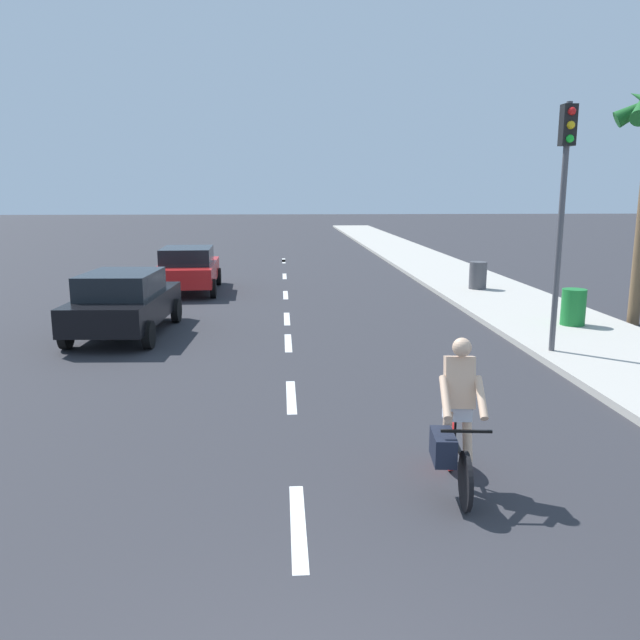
{
  "coord_description": "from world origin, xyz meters",
  "views": [
    {
      "loc": [
        -0.15,
        -3.02,
        3.44
      ],
      "look_at": [
        0.57,
        8.61,
        1.1
      ],
      "focal_mm": 35.73,
      "sensor_mm": 36.0,
      "label": 1
    }
  ],
  "objects_px": {
    "parked_car_black": "(124,301)",
    "traffic_signal": "(564,184)",
    "parked_car_red": "(188,268)",
    "cyclist": "(455,422)",
    "trash_bin_near": "(573,307)",
    "trash_bin_far": "(478,275)"
  },
  "relations": [
    {
      "from": "parked_car_red",
      "to": "trash_bin_near",
      "type": "height_order",
      "value": "parked_car_red"
    },
    {
      "from": "cyclist",
      "to": "traffic_signal",
      "type": "bearing_deg",
      "value": -116.59
    },
    {
      "from": "cyclist",
      "to": "trash_bin_far",
      "type": "distance_m",
      "value": 15.51
    },
    {
      "from": "parked_car_red",
      "to": "cyclist",
      "type": "bearing_deg",
      "value": -73.61
    },
    {
      "from": "trash_bin_far",
      "to": "traffic_signal",
      "type": "bearing_deg",
      "value": -97.19
    },
    {
      "from": "traffic_signal",
      "to": "trash_bin_far",
      "type": "distance_m",
      "value": 9.36
    },
    {
      "from": "cyclist",
      "to": "parked_car_black",
      "type": "relative_size",
      "value": 0.41
    },
    {
      "from": "trash_bin_far",
      "to": "parked_car_red",
      "type": "bearing_deg",
      "value": 175.14
    },
    {
      "from": "trash_bin_near",
      "to": "trash_bin_far",
      "type": "bearing_deg",
      "value": 94.87
    },
    {
      "from": "parked_car_red",
      "to": "trash_bin_far",
      "type": "relative_size",
      "value": 4.89
    },
    {
      "from": "cyclist",
      "to": "traffic_signal",
      "type": "xyz_separation_m",
      "value": [
        3.73,
        5.93,
        2.78
      ]
    },
    {
      "from": "traffic_signal",
      "to": "parked_car_red",
      "type": "bearing_deg",
      "value": 132.9
    },
    {
      "from": "parked_car_black",
      "to": "traffic_signal",
      "type": "distance_m",
      "value": 10.31
    },
    {
      "from": "cyclist",
      "to": "parked_car_black",
      "type": "xyz_separation_m",
      "value": [
        -5.81,
        8.66,
        0.01
      ]
    },
    {
      "from": "cyclist",
      "to": "parked_car_red",
      "type": "bearing_deg",
      "value": -65.78
    },
    {
      "from": "parked_car_red",
      "to": "trash_bin_far",
      "type": "distance_m",
      "value": 10.13
    },
    {
      "from": "trash_bin_near",
      "to": "parked_car_black",
      "type": "bearing_deg",
      "value": 179.24
    },
    {
      "from": "trash_bin_near",
      "to": "trash_bin_far",
      "type": "distance_m",
      "value": 6.24
    },
    {
      "from": "trash_bin_far",
      "to": "cyclist",
      "type": "bearing_deg",
      "value": -108.21
    },
    {
      "from": "trash_bin_far",
      "to": "parked_car_black",
      "type": "bearing_deg",
      "value": -150.36
    },
    {
      "from": "parked_car_red",
      "to": "traffic_signal",
      "type": "bearing_deg",
      "value": -49.3
    },
    {
      "from": "parked_car_black",
      "to": "trash_bin_far",
      "type": "height_order",
      "value": "parked_car_black"
    }
  ]
}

